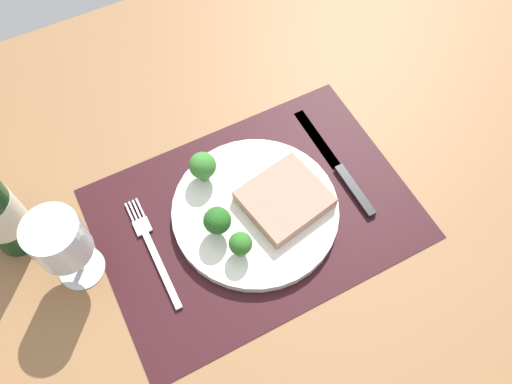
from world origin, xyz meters
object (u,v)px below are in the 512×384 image
at_px(fork, 153,250).
at_px(wine_glass, 60,242).
at_px(steak, 285,199).
at_px(knife, 340,169).
at_px(plate, 255,211).

distance_m(fork, wine_glass, 0.14).
bearing_deg(steak, fork, 172.95).
distance_m(knife, wine_glass, 0.44).
bearing_deg(plate, fork, 175.05).
distance_m(steak, wine_glass, 0.32).
relative_size(steak, knife, 0.51).
xyz_separation_m(plate, fork, (-0.16, 0.01, -0.01)).
height_order(plate, wine_glass, wine_glass).
relative_size(steak, wine_glass, 0.84).
distance_m(plate, wine_glass, 0.28).
height_order(plate, knife, plate).
bearing_deg(plate, knife, 1.93).
distance_m(plate, fork, 0.16).
relative_size(plate, knife, 1.11).
xyz_separation_m(plate, knife, (0.16, 0.01, -0.00)).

